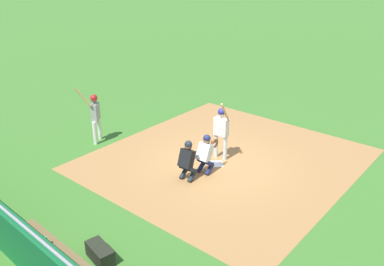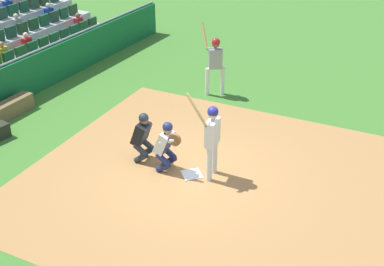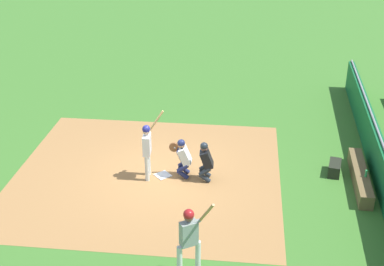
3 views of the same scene
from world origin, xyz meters
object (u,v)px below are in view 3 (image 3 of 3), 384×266
object	(u,v)px
home_plate_marker	(163,175)
on_deck_batter	(189,235)
home_plate_umpire	(206,160)
water_bottle_on_bench	(366,173)
catcher_crouching	(183,156)
dugout_bench	(360,177)
batter_at_plate	(147,145)
equipment_duffel_bag	(335,168)

from	to	relation	value
home_plate_marker	on_deck_batter	xyz separation A→B (m)	(-4.36, -1.56, 1.12)
home_plate_marker	home_plate_umpire	size ratio (longest dim) A/B	0.34
water_bottle_on_bench	catcher_crouching	bearing A→B (deg)	90.69
home_plate_umpire	water_bottle_on_bench	bearing A→B (deg)	-87.82
dugout_bench	home_plate_umpire	bearing A→B (deg)	96.33
home_plate_marker	catcher_crouching	size ratio (longest dim) A/B	0.34
catcher_crouching	on_deck_batter	size ratio (longest dim) A/B	0.60
home_plate_marker	batter_at_plate	size ratio (longest dim) A/B	0.20
batter_at_plate	on_deck_batter	xyz separation A→B (m)	(-4.20, -1.98, 0.01)
catcher_crouching	home_plate_umpire	world-z (taller)	home_plate_umpire
home_plate_marker	batter_at_plate	bearing A→B (deg)	111.14
home_plate_marker	catcher_crouching	distance (m)	0.95
home_plate_marker	on_deck_batter	world-z (taller)	on_deck_batter
batter_at_plate	home_plate_umpire	xyz separation A→B (m)	(0.13, -1.78, -0.42)
equipment_duffel_bag	on_deck_batter	world-z (taller)	on_deck_batter
water_bottle_on_bench	batter_at_plate	bearing A→B (deg)	92.76
water_bottle_on_bench	equipment_duffel_bag	bearing A→B (deg)	43.73
dugout_bench	equipment_duffel_bag	world-z (taller)	dugout_bench
home_plate_umpire	home_plate_marker	bearing A→B (deg)	88.77
home_plate_marker	catcher_crouching	world-z (taller)	catcher_crouching
batter_at_plate	dugout_bench	size ratio (longest dim) A/B	0.72
home_plate_marker	dugout_bench	distance (m)	6.07
home_plate_marker	home_plate_umpire	world-z (taller)	home_plate_umpire
catcher_crouching	dugout_bench	xyz separation A→B (m)	(0.41, -5.42, -0.50)
home_plate_marker	dugout_bench	world-z (taller)	dugout_bench
home_plate_umpire	dugout_bench	size ratio (longest dim) A/B	0.43
home_plate_marker	batter_at_plate	distance (m)	1.20
batter_at_plate	equipment_duffel_bag	distance (m)	5.95
home_plate_marker	equipment_duffel_bag	distance (m)	5.43
equipment_duffel_bag	home_plate_umpire	bearing A→B (deg)	113.02
water_bottle_on_bench	on_deck_batter	world-z (taller)	on_deck_batter
catcher_crouching	on_deck_batter	world-z (taller)	on_deck_batter
batter_at_plate	catcher_crouching	world-z (taller)	batter_at_plate
dugout_bench	on_deck_batter	world-z (taller)	on_deck_batter
catcher_crouching	equipment_duffel_bag	bearing A→B (deg)	-79.14
home_plate_umpire	on_deck_batter	size ratio (longest dim) A/B	0.60
home_plate_marker	equipment_duffel_bag	size ratio (longest dim) A/B	0.57
home_plate_marker	dugout_bench	bearing A→B (deg)	-85.35
water_bottle_on_bench	home_plate_umpire	bearing A→B (deg)	92.18
home_plate_marker	equipment_duffel_bag	world-z (taller)	equipment_duffel_bag
water_bottle_on_bench	equipment_duffel_bag	xyz separation A→B (m)	(0.84, 0.80, -0.36)
dugout_bench	equipment_duffel_bag	xyz separation A→B (m)	(0.50, 0.71, -0.03)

